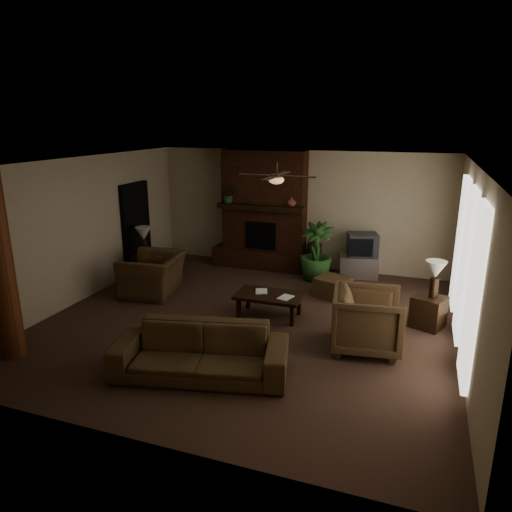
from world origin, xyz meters
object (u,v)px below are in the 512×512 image
at_px(sofa, 200,344).
at_px(side_table_left, 147,266).
at_px(armchair_right, 367,318).
at_px(log_column, 1,268).
at_px(floor_vase, 314,254).
at_px(ottoman, 333,287).
at_px(floor_plant, 316,264).
at_px(coffee_table, 269,297).
at_px(lamp_right, 436,272).
at_px(side_table_right, 428,312).
at_px(lamp_left, 144,236).
at_px(armchair_left, 153,268).
at_px(tv_stand, 359,266).

relative_size(sofa, side_table_left, 4.40).
bearing_deg(armchair_right, log_column, 103.38).
height_order(log_column, floor_vase, log_column).
bearing_deg(sofa, side_table_left, 118.51).
height_order(ottoman, floor_plant, floor_plant).
xyz_separation_m(sofa, coffee_table, (0.27, 2.28, -0.10)).
xyz_separation_m(ottoman, lamp_right, (1.87, -0.91, 0.80)).
relative_size(coffee_table, side_table_right, 2.18).
bearing_deg(floor_plant, side_table_right, -36.99).
bearing_deg(side_table_left, lamp_left, -91.35).
xyz_separation_m(armchair_right, ottoman, (-0.92, 2.11, -0.33)).
height_order(sofa, lamp_left, lamp_left).
bearing_deg(coffee_table, log_column, -140.06).
bearing_deg(side_table_left, coffee_table, -19.41).
bearing_deg(side_table_left, floor_vase, 25.71).
height_order(floor_plant, lamp_left, lamp_left).
distance_m(armchair_left, floor_vase, 3.76).
distance_m(floor_plant, side_table_left, 3.81).
height_order(floor_plant, side_table_right, floor_plant).
distance_m(floor_plant, lamp_left, 3.88).
bearing_deg(floor_plant, sofa, -97.76).
bearing_deg(side_table_right, coffee_table, -169.75).
relative_size(armchair_left, floor_plant, 0.97).
height_order(log_column, armchair_left, log_column).
distance_m(coffee_table, side_table_right, 2.78).
distance_m(log_column, lamp_left, 3.84).
xyz_separation_m(log_column, coffee_table, (3.24, 2.71, -1.03)).
bearing_deg(floor_vase, side_table_left, -154.29).
height_order(log_column, armchair_right, log_column).
bearing_deg(tv_stand, side_table_right, -67.75).
height_order(side_table_left, lamp_left, lamp_left).
bearing_deg(tv_stand, floor_plant, -158.91).
relative_size(tv_stand, floor_vase, 1.10).
xyz_separation_m(log_column, lamp_right, (6.02, 3.20, -0.40)).
bearing_deg(floor_vase, floor_plant, -74.13).
relative_size(floor_vase, side_table_left, 1.40).
xyz_separation_m(armchair_right, side_table_left, (-5.12, 1.87, -0.26)).
xyz_separation_m(floor_vase, floor_plant, (0.15, -0.54, -0.07)).
relative_size(floor_vase, side_table_right, 1.40).
bearing_deg(sofa, lamp_right, 29.33).
bearing_deg(sofa, floor_plant, 69.47).
bearing_deg(log_column, floor_plant, 54.39).
height_order(sofa, floor_plant, sofa).
distance_m(armchair_right, side_table_right, 1.54).
distance_m(side_table_left, side_table_right, 6.07).
bearing_deg(tv_stand, ottoman, -113.13).
height_order(tv_stand, side_table_left, side_table_left).
relative_size(side_table_left, side_table_right, 1.00).
bearing_deg(sofa, armchair_right, 23.90).
relative_size(coffee_table, lamp_right, 1.85).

